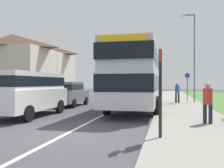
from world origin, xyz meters
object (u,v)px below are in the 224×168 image
cycle_route_sign (187,86)px  pedestrian_at_stop (208,101)px  parked_van_white (28,90)px  bus_stop_sign (160,87)px  double_decker_bus (138,75)px  pedestrian_walking_away (177,92)px  parked_car_grey (68,93)px  street_lamp_mid (193,52)px

cycle_route_sign → pedestrian_at_stop: bearing=-91.3°
parked_van_white → bus_stop_sign: bearing=-30.6°
double_decker_bus → cycle_route_sign: 7.78m
double_decker_bus → pedestrian_walking_away: double_decker_bus is taller
bus_stop_sign → parked_car_grey: bearing=125.6°
pedestrian_at_stop → cycle_route_sign: 12.39m
bus_stop_sign → double_decker_bus: bearing=100.8°
double_decker_bus → parked_van_white: size_ratio=2.13×
pedestrian_walking_away → cycle_route_sign: (0.95, 2.62, 0.45)m
bus_stop_sign → pedestrian_walking_away: bearing=85.4°
street_lamp_mid → bus_stop_sign: bearing=-99.5°
bus_stop_sign → cycle_route_sign: bus_stop_sign is taller
parked_car_grey → street_lamp_mid: bearing=25.4°
parked_van_white → pedestrian_walking_away: size_ratio=3.01×
pedestrian_walking_away → cycle_route_sign: 2.83m
cycle_route_sign → street_lamp_mid: 3.17m
bus_stop_sign → street_lamp_mid: 13.91m
pedestrian_walking_away → cycle_route_sign: cycle_route_sign is taller
bus_stop_sign → street_lamp_mid: bearing=80.5°
parked_van_white → parked_car_grey: parked_van_white is taller
parked_van_white → street_lamp_mid: size_ratio=0.70×
bus_stop_sign → street_lamp_mid: size_ratio=0.36×
bus_stop_sign → pedestrian_at_stop: bearing=58.4°
parked_van_white → pedestrian_walking_away: bearing=49.2°
pedestrian_at_stop → bus_stop_sign: size_ratio=0.64×
parked_car_grey → pedestrian_walking_away: (7.64, 3.23, 0.03)m
pedestrian_at_stop → street_lamp_mid: (0.58, 10.74, 3.15)m
pedestrian_at_stop → street_lamp_mid: 11.21m
parked_van_white → double_decker_bus: bearing=42.0°
double_decker_bus → pedestrian_at_stop: 6.49m
parked_car_grey → cycle_route_sign: 10.41m
parked_van_white → pedestrian_at_stop: (8.16, -1.08, -0.32)m
parked_van_white → bus_stop_sign: 7.52m
double_decker_bus → parked_van_white: double_decker_bus is taller
double_decker_bus → pedestrian_walking_away: bearing=58.8°
parked_car_grey → bus_stop_sign: 11.40m
cycle_route_sign → parked_car_grey: bearing=-145.7°
double_decker_bus → pedestrian_at_stop: (3.26, -5.48, -1.17)m
pedestrian_at_stop → cycle_route_sign: (0.28, 12.38, 0.45)m
parked_van_white → cycle_route_sign: 14.10m
cycle_route_sign → pedestrian_walking_away: bearing=-110.0°
pedestrian_at_stop → bus_stop_sign: bearing=-121.6°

